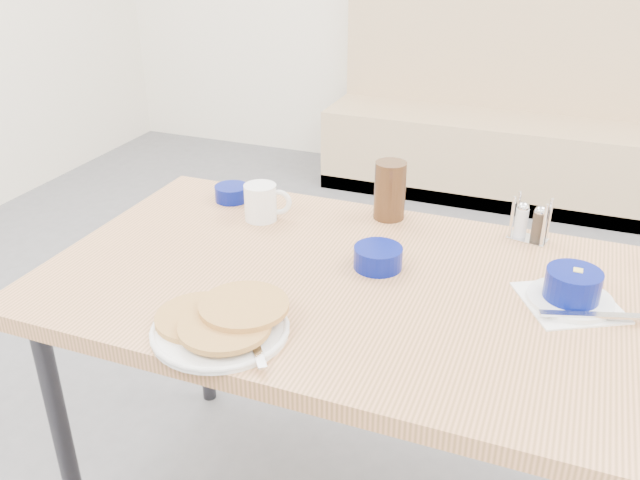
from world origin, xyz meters
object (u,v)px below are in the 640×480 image
(dining_table, at_px, (359,304))
(condiment_caddy, at_px, (530,225))
(butter_bowl, at_px, (378,258))
(grits_setting, at_px, (572,290))
(amber_tumbler, at_px, (390,190))
(coffee_mug, at_px, (262,202))
(creamer_bowl, at_px, (232,193))
(booth_bench, at_px, (501,131))
(pancake_plate, at_px, (222,323))

(dining_table, relative_size, condiment_caddy, 12.60)
(butter_bowl, xyz_separation_m, condiment_caddy, (0.30, 0.27, 0.01))
(butter_bowl, bearing_deg, grits_setting, -0.51)
(amber_tumbler, bearing_deg, coffee_mug, -156.70)
(condiment_caddy, bearing_deg, creamer_bowl, -163.78)
(grits_setting, bearing_deg, coffee_mug, 169.54)
(booth_bench, xyz_separation_m, dining_table, (0.00, -2.53, 0.35))
(butter_bowl, height_order, amber_tumbler, amber_tumbler)
(pancake_plate, height_order, butter_bowl, butter_bowl)
(dining_table, height_order, amber_tumbler, amber_tumbler)
(pancake_plate, height_order, grits_setting, grits_setting)
(dining_table, bearing_deg, creamer_bowl, 148.16)
(butter_bowl, bearing_deg, amber_tumbler, 101.04)
(booth_bench, relative_size, butter_bowl, 17.23)
(pancake_plate, bearing_deg, coffee_mug, 107.06)
(dining_table, bearing_deg, amber_tumbler, 95.53)
(amber_tumbler, bearing_deg, grits_setting, -30.24)
(condiment_caddy, bearing_deg, pancake_plate, -116.31)
(coffee_mug, height_order, butter_bowl, coffee_mug)
(booth_bench, bearing_deg, coffee_mug, -98.22)
(coffee_mug, bearing_deg, dining_table, -31.97)
(coffee_mug, height_order, grits_setting, coffee_mug)
(booth_bench, relative_size, creamer_bowl, 20.41)
(grits_setting, xyz_separation_m, butter_bowl, (-0.42, 0.00, -0.01))
(condiment_caddy, bearing_deg, amber_tumbler, -167.28)
(dining_table, bearing_deg, condiment_caddy, 46.65)
(booth_bench, distance_m, pancake_plate, 2.86)
(amber_tumbler, xyz_separation_m, condiment_caddy, (0.35, 0.00, -0.04))
(grits_setting, bearing_deg, creamer_bowl, 166.07)
(booth_bench, distance_m, grits_setting, 2.54)
(booth_bench, xyz_separation_m, coffee_mug, (-0.34, -2.32, 0.46))
(dining_table, bearing_deg, pancake_plate, -123.06)
(booth_bench, height_order, grits_setting, booth_bench)
(amber_tumbler, bearing_deg, pancake_plate, -103.66)
(coffee_mug, distance_m, creamer_bowl, 0.16)
(coffee_mug, bearing_deg, pancake_plate, -72.94)
(booth_bench, xyz_separation_m, creamer_bowl, (-0.47, -2.24, 0.43))
(booth_bench, relative_size, grits_setting, 7.05)
(condiment_caddy, bearing_deg, butter_bowl, -125.54)
(pancake_plate, distance_m, creamer_bowl, 0.64)
(booth_bench, bearing_deg, creamer_bowl, -101.83)
(booth_bench, bearing_deg, pancake_plate, -93.75)
(booth_bench, distance_m, dining_table, 2.56)
(coffee_mug, xyz_separation_m, condiment_caddy, (0.66, 0.13, -0.01))
(dining_table, height_order, creamer_bowl, creamer_bowl)
(booth_bench, height_order, amber_tumbler, booth_bench)
(booth_bench, bearing_deg, grits_setting, -80.01)
(pancake_plate, relative_size, coffee_mug, 2.29)
(grits_setting, bearing_deg, booth_bench, 99.99)
(booth_bench, height_order, creamer_bowl, booth_bench)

